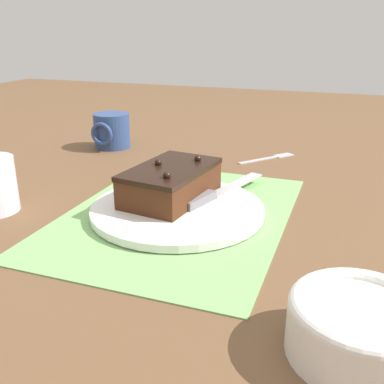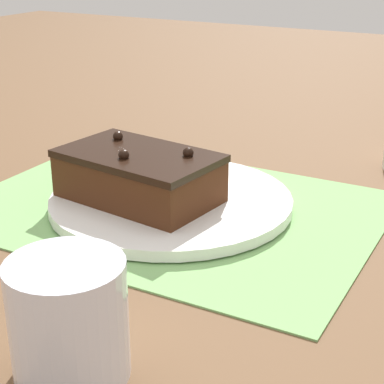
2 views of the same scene
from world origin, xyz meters
name	(u,v)px [view 1 (image 1 of 2)]	position (x,y,z in m)	size (l,w,h in m)	color
ground_plane	(178,215)	(0.00, 0.00, 0.00)	(3.00, 3.00, 0.00)	brown
placemat_woven	(178,214)	(0.00, 0.00, 0.00)	(0.46, 0.34, 0.00)	#7AB266
cake_plate	(176,208)	(0.00, 0.00, 0.01)	(0.28, 0.28, 0.01)	white
chocolate_cake	(171,182)	(-0.03, -0.02, 0.04)	(0.19, 0.13, 0.06)	#472614
serving_knife	(212,194)	(-0.05, 0.04, 0.02)	(0.22, 0.09, 0.01)	slate
small_bowl	(360,326)	(0.24, 0.28, 0.03)	(0.13, 0.13, 0.06)	white
coffee_mug	(112,131)	(-0.34, -0.31, 0.04)	(0.10, 0.09, 0.08)	navy
dessert_fork	(271,157)	(-0.37, 0.08, 0.00)	(0.13, 0.11, 0.01)	#B7BABF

